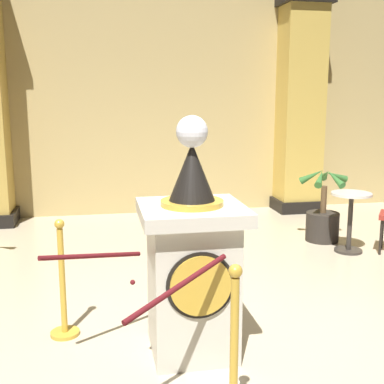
{
  "coord_description": "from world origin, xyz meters",
  "views": [
    {
      "loc": [
        -0.82,
        -3.57,
        1.96
      ],
      "look_at": [
        -0.15,
        -0.03,
        1.27
      ],
      "focal_mm": 46.57,
      "sensor_mm": 36.0,
      "label": 1
    }
  ],
  "objects_px": {
    "stanchion_far": "(234,375)",
    "potted_palm_right": "(323,217)",
    "cafe_table": "(350,215)",
    "stanchion_near": "(63,296)",
    "pedestal_clock": "(192,263)"
  },
  "relations": [
    {
      "from": "stanchion_far",
      "to": "potted_palm_right",
      "type": "height_order",
      "value": "stanchion_far"
    },
    {
      "from": "cafe_table",
      "to": "stanchion_near",
      "type": "bearing_deg",
      "value": -154.31
    },
    {
      "from": "potted_palm_right",
      "to": "stanchion_far",
      "type": "bearing_deg",
      "value": -122.04
    },
    {
      "from": "pedestal_clock",
      "to": "potted_palm_right",
      "type": "relative_size",
      "value": 1.76
    },
    {
      "from": "cafe_table",
      "to": "stanchion_far",
      "type": "bearing_deg",
      "value": -127.59
    },
    {
      "from": "stanchion_near",
      "to": "potted_palm_right",
      "type": "distance_m",
      "value": 3.97
    },
    {
      "from": "pedestal_clock",
      "to": "stanchion_near",
      "type": "relative_size",
      "value": 1.84
    },
    {
      "from": "stanchion_near",
      "to": "potted_palm_right",
      "type": "relative_size",
      "value": 0.96
    },
    {
      "from": "pedestal_clock",
      "to": "cafe_table",
      "type": "height_order",
      "value": "pedestal_clock"
    },
    {
      "from": "stanchion_near",
      "to": "cafe_table",
      "type": "distance_m",
      "value": 3.81
    },
    {
      "from": "stanchion_near",
      "to": "cafe_table",
      "type": "bearing_deg",
      "value": 25.69
    },
    {
      "from": "pedestal_clock",
      "to": "stanchion_near",
      "type": "height_order",
      "value": "pedestal_clock"
    },
    {
      "from": "pedestal_clock",
      "to": "cafe_table",
      "type": "relative_size",
      "value": 2.38
    },
    {
      "from": "stanchion_far",
      "to": "stanchion_near",
      "type": "bearing_deg",
      "value": 126.27
    },
    {
      "from": "stanchion_near",
      "to": "stanchion_far",
      "type": "distance_m",
      "value": 1.78
    }
  ]
}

